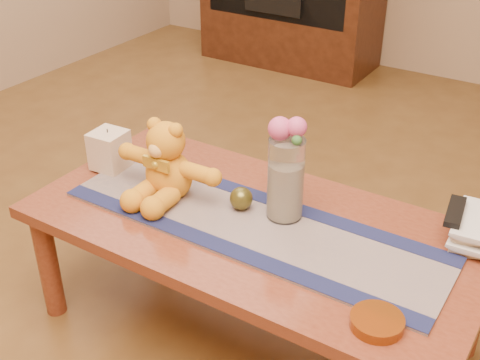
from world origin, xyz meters
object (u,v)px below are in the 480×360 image
Objects in this scene: book_bottom at (451,231)px; amber_dish at (377,322)px; pillar_candle at (110,150)px; teddy_bear at (168,160)px; bronze_ball at (241,198)px; tv_remote at (455,211)px; glass_vase at (286,179)px.

amber_dish is (-0.04, -0.48, 0.00)m from book_bottom.
teddy_bear is at bearing -5.78° from pillar_candle.
tv_remote is (0.60, 0.22, 0.04)m from bronze_ball.
glass_vase is 1.17× the size of book_bottom.
book_bottom is at bearing 22.35° from glass_vase.
tv_remote is (0.46, 0.18, -0.05)m from glass_vase.
bronze_ball is at bearing 1.84° from pillar_candle.
tv_remote is at bearing 15.72° from teddy_bear.
pillar_candle reaches higher than bronze_ball.
amber_dish is (1.08, -0.24, -0.06)m from pillar_candle.
pillar_candle is 1.11m from amber_dish.
pillar_candle is 0.67m from glass_vase.
tv_remote is at bearing 11.72° from pillar_candle.
glass_vase is 0.50m from tv_remote.
pillar_candle is 1.15m from tv_remote.
tv_remote is at bearing 19.96° from bronze_ball.
tv_remote reaches higher than book_bottom.
teddy_bear is at bearing -170.55° from tv_remote.
book_bottom is 0.08m from tv_remote.
teddy_bear is 0.88m from tv_remote.
amber_dish is (-0.04, -0.48, -0.07)m from tv_remote.
teddy_bear is 4.98× the size of bronze_ball.
book_bottom is at bearing 16.36° from teddy_bear.
glass_vase is 3.57× the size of bronze_ball.
book_bottom is at bearing 90.00° from tv_remote.
pillar_candle is 1.01× the size of amber_dish.
bronze_ball reaches higher than amber_dish.
book_bottom is (1.12, 0.24, -0.06)m from pillar_candle.
teddy_bear is at bearing 165.04° from amber_dish.
teddy_bear is 1.63× the size of book_bottom.
bronze_ball is at bearing -167.89° from tv_remote.
tv_remote is (0.84, 0.26, -0.05)m from teddy_bear.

